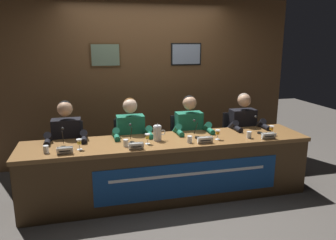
# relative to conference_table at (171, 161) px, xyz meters

# --- Properties ---
(ground_plane) EXTENTS (12.00, 12.00, 0.00)m
(ground_plane) POSITION_rel_conference_table_xyz_m (-0.00, 0.11, -0.51)
(ground_plane) COLOR #4C4742
(wall_back_panelled) EXTENTS (4.76, 0.14, 2.60)m
(wall_back_panelled) POSITION_rel_conference_table_xyz_m (-0.00, 1.52, 0.79)
(wall_back_panelled) COLOR brown
(wall_back_panelled) RESTS_ON ground_plane
(conference_table) EXTENTS (3.56, 0.73, 0.75)m
(conference_table) POSITION_rel_conference_table_xyz_m (0.00, 0.00, 0.00)
(conference_table) COLOR brown
(conference_table) RESTS_ON ground_plane
(chair_far_left) EXTENTS (0.44, 0.45, 0.90)m
(chair_far_left) POSITION_rel_conference_table_xyz_m (-1.23, 0.66, -0.08)
(chair_far_left) COLOR black
(chair_far_left) RESTS_ON ground_plane
(panelist_far_left) EXTENTS (0.51, 0.48, 1.22)m
(panelist_far_left) POSITION_rel_conference_table_xyz_m (-1.23, 0.46, 0.20)
(panelist_far_left) COLOR black
(panelist_far_left) RESTS_ON ground_plane
(nameplate_far_left) EXTENTS (0.17, 0.06, 0.08)m
(nameplate_far_left) POSITION_rel_conference_table_xyz_m (-1.22, -0.14, 0.28)
(nameplate_far_left) COLOR white
(nameplate_far_left) RESTS_ON conference_table
(juice_glass_far_left) EXTENTS (0.06, 0.06, 0.12)m
(juice_glass_far_left) POSITION_rel_conference_table_xyz_m (-1.07, -0.02, 0.32)
(juice_glass_far_left) COLOR white
(juice_glass_far_left) RESTS_ON conference_table
(water_cup_far_left) EXTENTS (0.06, 0.06, 0.08)m
(water_cup_far_left) POSITION_rel_conference_table_xyz_m (-1.42, -0.05, 0.28)
(water_cup_far_left) COLOR silver
(water_cup_far_left) RESTS_ON conference_table
(microphone_far_left) EXTENTS (0.06, 0.17, 0.22)m
(microphone_far_left) POSITION_rel_conference_table_xyz_m (-1.25, 0.12, 0.31)
(microphone_far_left) COLOR black
(microphone_far_left) RESTS_ON conference_table
(chair_center_left) EXTENTS (0.44, 0.45, 0.90)m
(chair_center_left) POSITION_rel_conference_table_xyz_m (-0.41, 0.66, -0.08)
(chair_center_left) COLOR black
(chair_center_left) RESTS_ON ground_plane
(panelist_center_left) EXTENTS (0.51, 0.48, 1.22)m
(panelist_center_left) POSITION_rel_conference_table_xyz_m (-0.41, 0.46, 0.20)
(panelist_center_left) COLOR black
(panelist_center_left) RESTS_ON ground_plane
(nameplate_center_left) EXTENTS (0.17, 0.06, 0.08)m
(nameplate_center_left) POSITION_rel_conference_table_xyz_m (-0.45, -0.17, 0.28)
(nameplate_center_left) COLOR white
(nameplate_center_left) RESTS_ON conference_table
(juice_glass_center_left) EXTENTS (0.06, 0.06, 0.12)m
(juice_glass_center_left) POSITION_rel_conference_table_xyz_m (-0.28, 0.00, 0.32)
(juice_glass_center_left) COLOR white
(juice_glass_center_left) RESTS_ON conference_table
(water_cup_center_left) EXTENTS (0.06, 0.06, 0.08)m
(water_cup_center_left) POSITION_rel_conference_table_xyz_m (-0.55, -0.04, 0.28)
(water_cup_center_left) COLOR silver
(water_cup_center_left) RESTS_ON conference_table
(microphone_center_left) EXTENTS (0.06, 0.17, 0.22)m
(microphone_center_left) POSITION_rel_conference_table_xyz_m (-0.46, 0.10, 0.31)
(microphone_center_left) COLOR black
(microphone_center_left) RESTS_ON conference_table
(chair_center_right) EXTENTS (0.44, 0.45, 0.90)m
(chair_center_right) POSITION_rel_conference_table_xyz_m (0.40, 0.66, -0.08)
(chair_center_right) COLOR black
(chair_center_right) RESTS_ON ground_plane
(panelist_center_right) EXTENTS (0.51, 0.48, 1.22)m
(panelist_center_right) POSITION_rel_conference_table_xyz_m (0.40, 0.46, 0.20)
(panelist_center_right) COLOR black
(panelist_center_right) RESTS_ON ground_plane
(nameplate_center_right) EXTENTS (0.19, 0.06, 0.08)m
(nameplate_center_right) POSITION_rel_conference_table_xyz_m (0.39, -0.14, 0.28)
(nameplate_center_right) COLOR white
(nameplate_center_right) RESTS_ON conference_table
(juice_glass_center_right) EXTENTS (0.06, 0.06, 0.12)m
(juice_glass_center_right) POSITION_rel_conference_table_xyz_m (0.59, -0.04, 0.32)
(juice_glass_center_right) COLOR white
(juice_glass_center_right) RESTS_ON conference_table
(water_cup_center_right) EXTENTS (0.06, 0.06, 0.08)m
(water_cup_center_right) POSITION_rel_conference_table_xyz_m (0.22, -0.08, 0.28)
(water_cup_center_right) COLOR silver
(water_cup_center_right) RESTS_ON conference_table
(microphone_center_right) EXTENTS (0.06, 0.17, 0.22)m
(microphone_center_right) POSITION_rel_conference_table_xyz_m (0.37, 0.12, 0.31)
(microphone_center_right) COLOR black
(microphone_center_right) RESTS_ON conference_table
(chair_far_right) EXTENTS (0.44, 0.45, 0.90)m
(chair_far_right) POSITION_rel_conference_table_xyz_m (1.22, 0.66, -0.08)
(chair_far_right) COLOR black
(chair_far_right) RESTS_ON ground_plane
(panelist_far_right) EXTENTS (0.51, 0.48, 1.22)m
(panelist_far_right) POSITION_rel_conference_table_xyz_m (1.22, 0.46, 0.20)
(panelist_far_right) COLOR black
(panelist_far_right) RESTS_ON ground_plane
(nameplate_far_right) EXTENTS (0.19, 0.06, 0.08)m
(nameplate_far_right) POSITION_rel_conference_table_xyz_m (1.22, -0.17, 0.28)
(nameplate_far_right) COLOR white
(nameplate_far_right) RESTS_ON conference_table
(juice_glass_far_right) EXTENTS (0.06, 0.06, 0.12)m
(juice_glass_far_right) POSITION_rel_conference_table_xyz_m (1.35, -0.02, 0.32)
(juice_glass_far_right) COLOR white
(juice_glass_far_right) RESTS_ON conference_table
(water_cup_far_right) EXTENTS (0.06, 0.06, 0.08)m
(water_cup_far_right) POSITION_rel_conference_table_xyz_m (1.00, -0.07, 0.28)
(water_cup_far_right) COLOR silver
(water_cup_far_right) RESTS_ON conference_table
(microphone_far_right) EXTENTS (0.06, 0.17, 0.22)m
(microphone_far_right) POSITION_rel_conference_table_xyz_m (1.24, 0.12, 0.31)
(microphone_far_right) COLOR black
(microphone_far_right) RESTS_ON conference_table
(water_pitcher_central) EXTENTS (0.15, 0.10, 0.21)m
(water_pitcher_central) POSITION_rel_conference_table_xyz_m (-0.14, 0.11, 0.33)
(water_pitcher_central) COLOR silver
(water_pitcher_central) RESTS_ON conference_table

